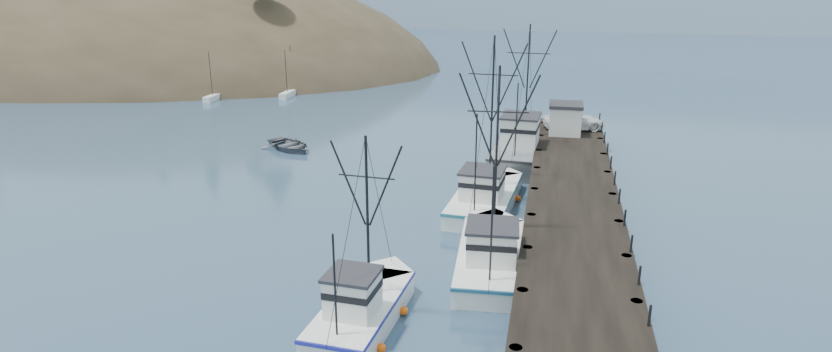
{
  "coord_description": "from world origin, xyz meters",
  "views": [
    {
      "loc": [
        12.19,
        -27.06,
        16.68
      ],
      "look_at": [
        3.14,
        15.47,
        2.5
      ],
      "focal_mm": 28.0,
      "sensor_mm": 36.0,
      "label": 1
    }
  ],
  "objects_px": {
    "trawler_near": "(492,254)",
    "work_vessel": "(522,147)",
    "pier_shed": "(565,118)",
    "trawler_mid": "(364,307)",
    "trawler_far": "(486,195)",
    "pier": "(573,195)",
    "motorboat": "(290,149)",
    "pickup_truck": "(574,121)"
  },
  "relations": [
    {
      "from": "trawler_near",
      "to": "work_vessel",
      "type": "xyz_separation_m",
      "value": [
        0.47,
        22.12,
        0.41
      ]
    },
    {
      "from": "trawler_near",
      "to": "pier_shed",
      "type": "distance_m",
      "value": 25.36
    },
    {
      "from": "trawler_mid",
      "to": "work_vessel",
      "type": "distance_m",
      "value": 30.15
    },
    {
      "from": "trawler_far",
      "to": "pier_shed",
      "type": "xyz_separation_m",
      "value": [
        5.51,
        14.94,
        2.6
      ]
    },
    {
      "from": "trawler_mid",
      "to": "pier_shed",
      "type": "bearing_deg",
      "value": 73.4
    },
    {
      "from": "pier",
      "to": "motorboat",
      "type": "relative_size",
      "value": 7.77
    },
    {
      "from": "trawler_near",
      "to": "trawler_far",
      "type": "xyz_separation_m",
      "value": [
        -1.42,
        9.96,
        0.0
      ]
    },
    {
      "from": "trawler_near",
      "to": "pickup_truck",
      "type": "height_order",
      "value": "trawler_near"
    },
    {
      "from": "trawler_mid",
      "to": "work_vessel",
      "type": "height_order",
      "value": "work_vessel"
    },
    {
      "from": "trawler_near",
      "to": "motorboat",
      "type": "distance_m",
      "value": 30.08
    },
    {
      "from": "pier",
      "to": "motorboat",
      "type": "xyz_separation_m",
      "value": [
        -25.91,
        12.49,
        -1.69
      ]
    },
    {
      "from": "trawler_mid",
      "to": "motorboat",
      "type": "xyz_separation_m",
      "value": [
        -15.75,
        28.66,
        -0.82
      ]
    },
    {
      "from": "trawler_far",
      "to": "motorboat",
      "type": "bearing_deg",
      "value": 150.41
    },
    {
      "from": "trawler_far",
      "to": "work_vessel",
      "type": "xyz_separation_m",
      "value": [
        1.89,
        12.17,
        0.41
      ]
    },
    {
      "from": "pier_shed",
      "to": "work_vessel",
      "type": "bearing_deg",
      "value": -142.59
    },
    {
      "from": "pickup_truck",
      "to": "pier",
      "type": "bearing_deg",
      "value": 166.17
    },
    {
      "from": "trawler_near",
      "to": "work_vessel",
      "type": "distance_m",
      "value": 22.13
    },
    {
      "from": "trawler_near",
      "to": "pier_shed",
      "type": "xyz_separation_m",
      "value": [
        4.1,
        24.89,
        2.6
      ]
    },
    {
      "from": "work_vessel",
      "to": "trawler_mid",
      "type": "bearing_deg",
      "value": -101.5
    },
    {
      "from": "pier",
      "to": "trawler_near",
      "type": "distance_m",
      "value": 9.93
    },
    {
      "from": "work_vessel",
      "to": "pier_shed",
      "type": "xyz_separation_m",
      "value": [
        3.62,
        2.77,
        2.19
      ]
    },
    {
      "from": "trawler_mid",
      "to": "work_vessel",
      "type": "relative_size",
      "value": 0.66
    },
    {
      "from": "trawler_near",
      "to": "trawler_far",
      "type": "height_order",
      "value": "trawler_far"
    },
    {
      "from": "trawler_mid",
      "to": "work_vessel",
      "type": "bearing_deg",
      "value": 78.5
    },
    {
      "from": "pier_shed",
      "to": "motorboat",
      "type": "height_order",
      "value": "pier_shed"
    },
    {
      "from": "trawler_mid",
      "to": "pickup_truck",
      "type": "relative_size",
      "value": 1.69
    },
    {
      "from": "work_vessel",
      "to": "pickup_truck",
      "type": "distance_m",
      "value": 6.63
    },
    {
      "from": "trawler_far",
      "to": "work_vessel",
      "type": "bearing_deg",
      "value": 81.16
    },
    {
      "from": "pier",
      "to": "pier_shed",
      "type": "relative_size",
      "value": 13.75
    },
    {
      "from": "motorboat",
      "to": "pier_shed",
      "type": "bearing_deg",
      "value": -46.73
    },
    {
      "from": "work_vessel",
      "to": "pickup_truck",
      "type": "relative_size",
      "value": 2.55
    },
    {
      "from": "trawler_mid",
      "to": "pier_shed",
      "type": "xyz_separation_m",
      "value": [
        9.63,
        32.31,
        2.6
      ]
    },
    {
      "from": "trawler_mid",
      "to": "trawler_near",
      "type": "bearing_deg",
      "value": 53.27
    },
    {
      "from": "trawler_far",
      "to": "pier_shed",
      "type": "relative_size",
      "value": 3.89
    },
    {
      "from": "trawler_mid",
      "to": "motorboat",
      "type": "height_order",
      "value": "trawler_mid"
    },
    {
      "from": "trawler_far",
      "to": "trawler_near",
      "type": "bearing_deg",
      "value": -81.9
    },
    {
      "from": "pier",
      "to": "pickup_truck",
      "type": "xyz_separation_m",
      "value": [
        0.34,
        18.0,
        1.09
      ]
    },
    {
      "from": "pier",
      "to": "motorboat",
      "type": "height_order",
      "value": "pier"
    },
    {
      "from": "work_vessel",
      "to": "pier_shed",
      "type": "bearing_deg",
      "value": 37.41
    },
    {
      "from": "work_vessel",
      "to": "pier_shed",
      "type": "height_order",
      "value": "work_vessel"
    },
    {
      "from": "work_vessel",
      "to": "pier_shed",
      "type": "distance_m",
      "value": 5.06
    },
    {
      "from": "trawler_mid",
      "to": "motorboat",
      "type": "relative_size",
      "value": 1.69
    }
  ]
}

